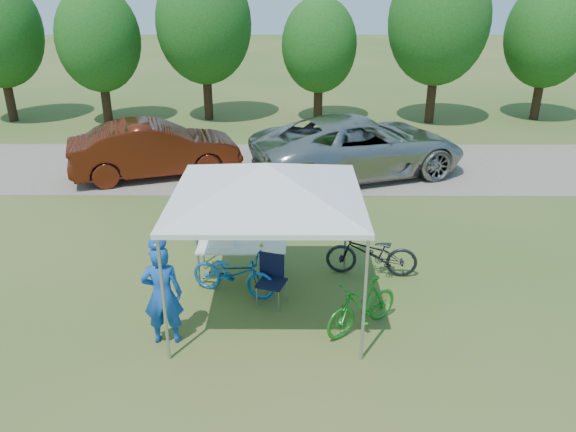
% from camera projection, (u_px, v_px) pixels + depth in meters
% --- Properties ---
extents(ground, '(100.00, 100.00, 0.00)m').
position_uv_depth(ground, '(269.00, 307.00, 10.16)').
color(ground, '#2D5119').
rests_on(ground, ground).
extents(gravel_strip, '(24.00, 5.00, 0.02)m').
position_uv_depth(gravel_strip, '(278.00, 167.00, 17.50)').
color(gravel_strip, gray).
rests_on(gravel_strip, ground).
extents(canopy, '(4.53, 4.53, 3.00)m').
position_uv_depth(canopy, '(266.00, 167.00, 9.11)').
color(canopy, '#A5A5AA').
rests_on(canopy, ground).
extents(treeline, '(24.89, 4.28, 6.30)m').
position_uv_depth(treeline, '(273.00, 31.00, 21.66)').
color(treeline, '#382314').
rests_on(treeline, ground).
extents(folding_table, '(1.71, 0.71, 0.70)m').
position_uv_depth(folding_table, '(242.00, 247.00, 10.90)').
color(folding_table, white).
rests_on(folding_table, ground).
extents(folding_chair, '(0.59, 0.62, 0.92)m').
position_uv_depth(folding_chair, '(272.00, 275.00, 10.14)').
color(folding_chair, black).
rests_on(folding_chair, ground).
extents(cooler, '(0.51, 0.35, 0.37)m').
position_uv_depth(cooler, '(223.00, 236.00, 10.81)').
color(cooler, white).
rests_on(cooler, folding_table).
extents(ice_cream_cup, '(0.07, 0.07, 0.05)m').
position_uv_depth(ice_cream_cup, '(261.00, 245.00, 10.82)').
color(ice_cream_cup, gold).
rests_on(ice_cream_cup, folding_table).
extents(cyclist, '(0.67, 0.47, 1.74)m').
position_uv_depth(cyclist, '(162.00, 295.00, 8.88)').
color(cyclist, '#1549AF').
rests_on(cyclist, ground).
extents(bike_blue, '(1.76, 1.10, 0.87)m').
position_uv_depth(bike_blue, '(233.00, 273.00, 10.42)').
color(bike_blue, blue).
rests_on(bike_blue, ground).
extents(bike_green, '(1.49, 1.27, 0.92)m').
position_uv_depth(bike_green, '(362.00, 305.00, 9.35)').
color(bike_green, '#1A781D').
rests_on(bike_green, ground).
extents(bike_dark, '(1.86, 0.85, 0.95)m').
position_uv_depth(bike_dark, '(372.00, 253.00, 11.06)').
color(bike_dark, black).
rests_on(bike_dark, ground).
extents(minivan, '(6.92, 4.85, 1.75)m').
position_uv_depth(minivan, '(359.00, 146.00, 16.51)').
color(minivan, '#9C9C98').
rests_on(minivan, gravel_strip).
extents(sedan, '(5.18, 3.19, 1.61)m').
position_uv_depth(sedan, '(155.00, 149.00, 16.46)').
color(sedan, '#511A0D').
rests_on(sedan, gravel_strip).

